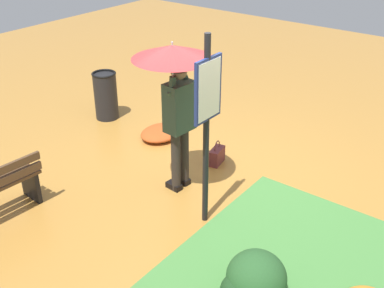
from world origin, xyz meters
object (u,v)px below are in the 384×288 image
at_px(info_sign_post, 207,112).
at_px(handbag, 217,156).
at_px(trash_bin, 106,95).
at_px(person_with_umbrella, 176,81).

distance_m(info_sign_post, handbag, 1.90).
xyz_separation_m(handbag, trash_bin, (-0.14, -2.44, 0.29)).
distance_m(person_with_umbrella, handbag, 1.68).
bearing_deg(handbag, trash_bin, -93.17).
bearing_deg(person_with_umbrella, info_sign_post, 66.10).
height_order(handbag, trash_bin, trash_bin).
xyz_separation_m(person_with_umbrella, info_sign_post, (0.30, 0.69, -0.11)).
height_order(person_with_umbrella, handbag, person_with_umbrella).
relative_size(person_with_umbrella, trash_bin, 2.45).
distance_m(info_sign_post, trash_bin, 3.54).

